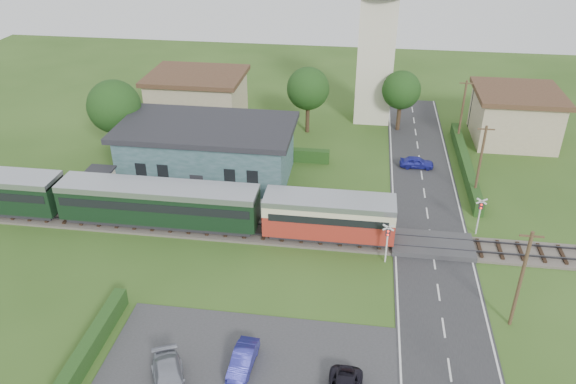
# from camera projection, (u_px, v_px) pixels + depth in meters

# --- Properties ---
(ground) EXTENTS (120.00, 120.00, 0.00)m
(ground) POSITION_uv_depth(u_px,v_px,m) (300.00, 251.00, 42.62)
(ground) COLOR #2D4C19
(railway_track) EXTENTS (76.00, 3.20, 0.49)m
(railway_track) POSITION_uv_depth(u_px,v_px,m) (303.00, 236.00, 44.30)
(railway_track) COLOR #4C443D
(railway_track) RESTS_ON ground
(road) EXTENTS (6.00, 70.00, 0.05)m
(road) POSITION_uv_depth(u_px,v_px,m) (434.00, 262.00, 41.38)
(road) COLOR #28282B
(road) RESTS_ON ground
(car_park) EXTENTS (17.00, 9.00, 0.08)m
(car_park) POSITION_uv_depth(u_px,v_px,m) (249.00, 368.00, 32.42)
(car_park) COLOR #333335
(car_park) RESTS_ON ground
(crossing_deck) EXTENTS (6.20, 3.40, 0.45)m
(crossing_deck) POSITION_uv_depth(u_px,v_px,m) (432.00, 245.00, 43.01)
(crossing_deck) COLOR #333335
(crossing_deck) RESTS_ON ground
(platform) EXTENTS (30.00, 3.00, 0.45)m
(platform) POSITION_uv_depth(u_px,v_px,m) (192.00, 205.00, 48.23)
(platform) COLOR gray
(platform) RESTS_ON ground
(equipment_hut) EXTENTS (2.30, 2.30, 2.55)m
(equipment_hut) POSITION_uv_depth(u_px,v_px,m) (101.00, 183.00, 48.47)
(equipment_hut) COLOR beige
(equipment_hut) RESTS_ON platform
(station_building) EXTENTS (16.00, 9.00, 5.30)m
(station_building) POSITION_uv_depth(u_px,v_px,m) (208.00, 151.00, 52.03)
(station_building) COLOR #2A4B4B
(station_building) RESTS_ON ground
(train) EXTENTS (43.20, 2.90, 3.40)m
(train) POSITION_uv_depth(u_px,v_px,m) (121.00, 200.00, 45.10)
(train) COLOR #232328
(train) RESTS_ON ground
(church_tower) EXTENTS (6.00, 6.00, 17.60)m
(church_tower) POSITION_uv_depth(u_px,v_px,m) (378.00, 31.00, 61.19)
(church_tower) COLOR beige
(church_tower) RESTS_ON ground
(house_west) EXTENTS (10.80, 8.80, 5.50)m
(house_west) POSITION_uv_depth(u_px,v_px,m) (198.00, 96.00, 64.69)
(house_west) COLOR tan
(house_west) RESTS_ON ground
(house_east) EXTENTS (8.80, 8.80, 5.50)m
(house_east) POSITION_uv_depth(u_px,v_px,m) (514.00, 115.00, 59.53)
(house_east) COLOR tan
(house_east) RESTS_ON ground
(hedge_carpark) EXTENTS (0.80, 9.00, 1.20)m
(hedge_carpark) POSITION_uv_depth(u_px,v_px,m) (92.00, 344.00, 33.32)
(hedge_carpark) COLOR #193814
(hedge_carpark) RESTS_ON ground
(hedge_roadside) EXTENTS (0.80, 18.00, 1.20)m
(hedge_roadside) POSITION_uv_depth(u_px,v_px,m) (465.00, 164.00, 54.41)
(hedge_roadside) COLOR #193814
(hedge_roadside) RESTS_ON ground
(hedge_station) EXTENTS (22.00, 0.80, 1.30)m
(hedge_station) POSITION_uv_depth(u_px,v_px,m) (221.00, 150.00, 56.92)
(hedge_station) COLOR #193814
(hedge_station) RESTS_ON ground
(tree_a) EXTENTS (5.20, 5.20, 8.00)m
(tree_a) POSITION_uv_depth(u_px,v_px,m) (114.00, 107.00, 54.54)
(tree_a) COLOR #332316
(tree_a) RESTS_ON ground
(tree_b) EXTENTS (4.60, 4.60, 7.34)m
(tree_b) POSITION_uv_depth(u_px,v_px,m) (308.00, 89.00, 60.28)
(tree_b) COLOR #332316
(tree_b) RESTS_ON ground
(tree_c) EXTENTS (4.20, 4.20, 6.78)m
(tree_c) POSITION_uv_depth(u_px,v_px,m) (401.00, 90.00, 60.96)
(tree_c) COLOR #332316
(tree_c) RESTS_ON ground
(utility_pole_b) EXTENTS (1.40, 0.22, 7.00)m
(utility_pole_b) POSITION_uv_depth(u_px,v_px,m) (521.00, 279.00, 33.93)
(utility_pole_b) COLOR #473321
(utility_pole_b) RESTS_ON ground
(utility_pole_c) EXTENTS (1.40, 0.22, 7.00)m
(utility_pole_c) POSITION_uv_depth(u_px,v_px,m) (480.00, 163.00, 47.75)
(utility_pole_c) COLOR #473321
(utility_pole_c) RESTS_ON ground
(utility_pole_d) EXTENTS (1.40, 0.22, 7.00)m
(utility_pole_d) POSITION_uv_depth(u_px,v_px,m) (462.00, 112.00, 58.11)
(utility_pole_d) COLOR #473321
(utility_pole_d) RESTS_ON ground
(crossing_signal_near) EXTENTS (0.84, 0.28, 3.28)m
(crossing_signal_near) POSITION_uv_depth(u_px,v_px,m) (387.00, 238.00, 40.44)
(crossing_signal_near) COLOR silver
(crossing_signal_near) RESTS_ON ground
(crossing_signal_far) EXTENTS (0.84, 0.28, 3.28)m
(crossing_signal_far) POSITION_uv_depth(u_px,v_px,m) (480.00, 211.00, 43.70)
(crossing_signal_far) COLOR silver
(crossing_signal_far) RESTS_ON ground
(streetlamp_west) EXTENTS (0.30, 0.30, 5.15)m
(streetlamp_west) POSITION_uv_depth(u_px,v_px,m) (122.00, 107.00, 61.11)
(streetlamp_west) COLOR #3F3F47
(streetlamp_west) RESTS_ON ground
(streetlamp_east) EXTENTS (0.30, 0.30, 5.15)m
(streetlamp_east) POSITION_uv_depth(u_px,v_px,m) (472.00, 102.00, 62.49)
(streetlamp_east) COLOR #3F3F47
(streetlamp_east) RESTS_ON ground
(car_on_road) EXTENTS (3.26, 1.34, 1.11)m
(car_on_road) POSITION_uv_depth(u_px,v_px,m) (417.00, 162.00, 54.64)
(car_on_road) COLOR #22259C
(car_on_road) RESTS_ON road
(car_park_blue) EXTENTS (1.39, 3.43, 1.11)m
(car_park_blue) POSITION_uv_depth(u_px,v_px,m) (243.00, 360.00, 32.20)
(car_park_blue) COLOR navy
(car_park_blue) RESTS_ON car_park
(car_park_silver) EXTENTS (3.36, 4.59, 1.24)m
(car_park_silver) POSITION_uv_depth(u_px,v_px,m) (169.00, 380.00, 30.80)
(car_park_silver) COLOR #979BA9
(car_park_silver) RESTS_ON car_park
(pedestrian_near) EXTENTS (0.68, 0.56, 1.61)m
(pedestrian_near) POSITION_uv_depth(u_px,v_px,m) (256.00, 203.00, 46.52)
(pedestrian_near) COLOR gray
(pedestrian_near) RESTS_ON platform
(pedestrian_far) EXTENTS (0.89, 1.04, 1.87)m
(pedestrian_far) POSITION_uv_depth(u_px,v_px,m) (143.00, 193.00, 47.73)
(pedestrian_far) COLOR gray
(pedestrian_far) RESTS_ON platform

